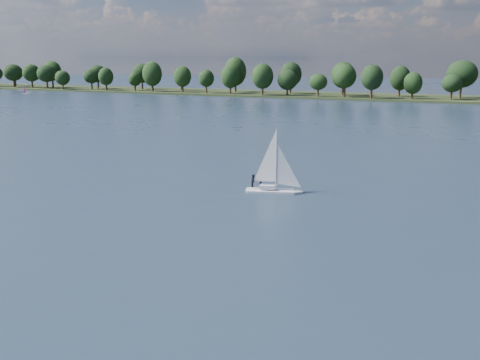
% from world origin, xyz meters
% --- Properties ---
extents(ground, '(700.00, 700.00, 0.00)m').
position_xyz_m(ground, '(0.00, 100.00, 0.00)').
color(ground, '#233342').
rests_on(ground, ground).
extents(far_shore, '(660.00, 40.00, 1.50)m').
position_xyz_m(far_shore, '(0.00, 212.00, 0.00)').
color(far_shore, black).
rests_on(far_shore, ground).
extents(sailboat, '(6.68, 3.65, 8.47)m').
position_xyz_m(sailboat, '(1.77, 40.28, 2.37)').
color(sailboat, silver).
rests_on(sailboat, ground).
extents(dinghy_pink, '(3.06, 2.70, 4.72)m').
position_xyz_m(dinghy_pink, '(-169.22, 168.92, 1.11)').
color(dinghy_pink, silver).
rests_on(dinghy_pink, ground).
extents(pontoon, '(4.26, 2.60, 0.50)m').
position_xyz_m(pontoon, '(-194.15, 190.17, 0.00)').
color(pontoon, slate).
rests_on(pontoon, ground).
extents(treeline, '(562.16, 73.91, 17.68)m').
position_xyz_m(treeline, '(-13.75, 208.67, 8.04)').
color(treeline, black).
rests_on(treeline, ground).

